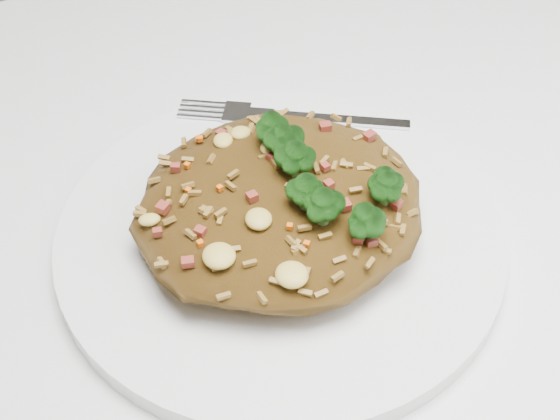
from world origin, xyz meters
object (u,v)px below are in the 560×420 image
object	(u,v)px
plate	(280,235)
fried_rice	(282,195)
dining_table	(393,332)
fork	(304,117)

from	to	relation	value
plate	fried_rice	size ratio (longest dim) A/B	1.58
dining_table	fried_rice	distance (m)	0.15
dining_table	fork	xyz separation A→B (m)	(-0.01, 0.12, 0.11)
plate	fried_rice	bearing A→B (deg)	-40.56
fork	fried_rice	bearing A→B (deg)	-92.11
plate	fried_rice	world-z (taller)	fried_rice
dining_table	fried_rice	size ratio (longest dim) A/B	6.97
plate	fried_rice	xyz separation A→B (m)	(0.00, -0.00, 0.03)
plate	fork	xyz separation A→B (m)	(0.06, 0.08, 0.01)
fork	plate	bearing A→B (deg)	-92.70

